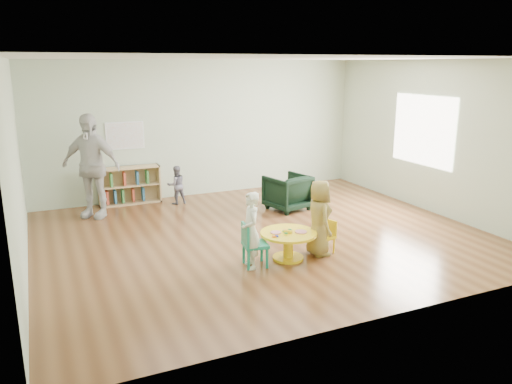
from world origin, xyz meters
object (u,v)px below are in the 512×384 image
(adult_caretaker, at_px, (91,166))
(kid_chair_right, at_px, (326,235))
(bookshelf, at_px, (129,186))
(toddler, at_px, (176,185))
(armchair, at_px, (288,192))
(child_right, at_px, (319,218))
(kid_chair_left, at_px, (252,244))
(child_left, at_px, (251,230))
(activity_table, at_px, (288,240))

(adult_caretaker, bearing_deg, kid_chair_right, -12.20)
(bookshelf, xyz_separation_m, adult_caretaker, (-0.75, -0.63, 0.58))
(bookshelf, distance_m, toddler, 0.96)
(kid_chair_right, distance_m, bookshelf, 4.47)
(kid_chair_right, distance_m, armchair, 2.30)
(bookshelf, bearing_deg, toddler, -26.03)
(armchair, relative_size, child_right, 0.67)
(kid_chair_right, xyz_separation_m, armchair, (0.53, 2.24, 0.07))
(kid_chair_left, bearing_deg, child_right, 98.76)
(armchair, bearing_deg, adult_caretaker, -30.82)
(toddler, bearing_deg, child_left, 87.59)
(activity_table, distance_m, adult_caretaker, 4.05)
(activity_table, distance_m, child_right, 0.56)
(toddler, relative_size, adult_caretaker, 0.41)
(bookshelf, distance_m, armchair, 3.17)
(child_left, height_order, child_right, child_right)
(kid_chair_left, bearing_deg, child_left, -36.52)
(activity_table, height_order, child_right, child_right)
(child_left, relative_size, toddler, 1.38)
(toddler, xyz_separation_m, adult_caretaker, (-1.61, -0.21, 0.56))
(child_left, xyz_separation_m, child_right, (1.10, 0.04, 0.02))
(kid_chair_left, relative_size, adult_caretaker, 0.32)
(kid_chair_right, distance_m, child_left, 1.27)
(bookshelf, xyz_separation_m, armchair, (2.70, -1.67, -0.03))
(bookshelf, bearing_deg, kid_chair_left, -76.32)
(armchair, bearing_deg, child_right, 59.25)
(activity_table, xyz_separation_m, kid_chair_right, (0.63, 0.01, -0.01))
(bookshelf, relative_size, toddler, 1.55)
(activity_table, distance_m, bookshelf, 4.20)
(activity_table, distance_m, child_left, 0.66)
(kid_chair_left, xyz_separation_m, child_left, (-0.03, -0.03, 0.20))
(child_right, relative_size, toddler, 1.44)
(armchair, bearing_deg, toddler, -48.33)
(kid_chair_right, relative_size, armchair, 0.66)
(activity_table, xyz_separation_m, toddler, (-0.67, 3.49, 0.11))
(armchair, bearing_deg, kid_chair_right, 62.46)
(bookshelf, relative_size, child_left, 1.13)
(child_right, xyz_separation_m, adult_caretaker, (-2.77, 3.29, 0.39))
(bookshelf, bearing_deg, adult_caretaker, -139.71)
(activity_table, relative_size, armchair, 1.08)
(bookshelf, bearing_deg, child_left, -76.90)
(activity_table, height_order, kid_chair_right, kid_chair_right)
(kid_chair_left, xyz_separation_m, bookshelf, (-0.96, 3.94, 0.04))
(activity_table, xyz_separation_m, child_right, (0.49, -0.01, 0.28))
(kid_chair_right, xyz_separation_m, child_right, (-0.14, -0.02, 0.29))
(activity_table, height_order, child_left, child_left)
(armchair, xyz_separation_m, child_left, (-1.77, -2.30, 0.19))
(kid_chair_left, distance_m, adult_caretaker, 3.77)
(toddler, bearing_deg, kid_chair_left, 88.16)
(armchair, bearing_deg, kid_chair_left, 38.40)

